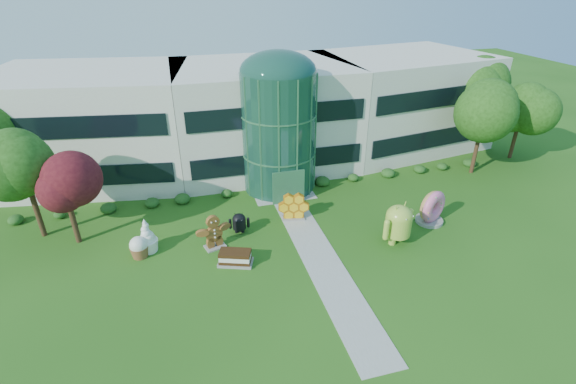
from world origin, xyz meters
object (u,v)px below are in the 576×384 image
object	(u,v)px
android_green	(399,221)
donut	(432,207)
android_black	(239,222)
gingerbread	(214,232)

from	to	relation	value
android_green	donut	distance (m)	4.03
android_black	android_green	bearing A→B (deg)	-13.82
android_green	donut	size ratio (longest dim) A/B	1.27
android_black	gingerbread	bearing A→B (deg)	-136.46
android_green	gingerbread	distance (m)	12.46
android_green	gingerbread	world-z (taller)	android_green
android_black	donut	xyz separation A→B (m)	(13.90, -2.38, 0.43)
donut	gingerbread	world-z (taller)	donut
gingerbread	android_black	bearing A→B (deg)	19.84
donut	android_black	bearing A→B (deg)	146.00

